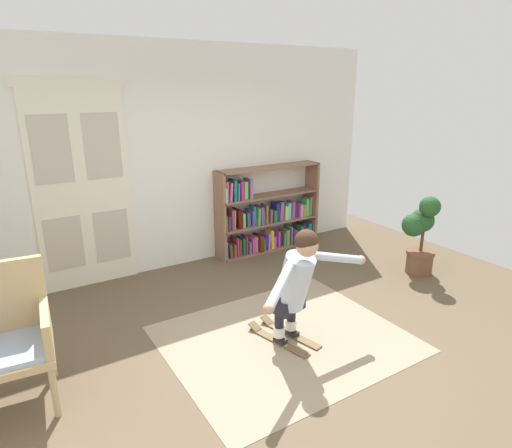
# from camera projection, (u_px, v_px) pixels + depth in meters

# --- Properties ---
(ground_plane) EXTENTS (7.20, 7.20, 0.00)m
(ground_plane) POSITION_uv_depth(u_px,v_px,m) (297.00, 353.00, 4.02)
(ground_plane) COLOR brown
(back_wall) EXTENTS (6.00, 0.10, 2.90)m
(back_wall) POSITION_uv_depth(u_px,v_px,m) (180.00, 159.00, 5.68)
(back_wall) COLOR silver
(back_wall) RESTS_ON ground
(double_door) EXTENTS (1.22, 0.05, 2.45)m
(double_door) POSITION_uv_depth(u_px,v_px,m) (82.00, 187.00, 5.07)
(double_door) COLOR silver
(double_door) RESTS_ON ground
(rug) EXTENTS (2.24, 1.89, 0.01)m
(rug) POSITION_uv_depth(u_px,v_px,m) (285.00, 339.00, 4.24)
(rug) COLOR gray
(rug) RESTS_ON ground
(bookshelf) EXTENTS (1.65, 0.30, 1.26)m
(bookshelf) POSITION_uv_depth(u_px,v_px,m) (266.00, 217.00, 6.41)
(bookshelf) COLOR #846048
(bookshelf) RESTS_ON ground
(wicker_chair) EXTENTS (0.65, 0.65, 1.10)m
(wicker_chair) POSITION_uv_depth(u_px,v_px,m) (7.00, 334.00, 3.26)
(wicker_chair) COLOR tan
(wicker_chair) RESTS_ON ground
(potted_plant) EXTENTS (0.42, 0.44, 1.06)m
(potted_plant) POSITION_uv_depth(u_px,v_px,m) (420.00, 234.00, 5.59)
(potted_plant) COLOR brown
(potted_plant) RESTS_ON ground
(skis_pair) EXTENTS (0.44, 0.77, 0.07)m
(skis_pair) POSITION_uv_depth(u_px,v_px,m) (283.00, 336.00, 4.25)
(skis_pair) COLOR brown
(skis_pair) RESTS_ON rug
(person_skier) EXTENTS (1.41, 0.72, 1.10)m
(person_skier) POSITION_uv_depth(u_px,v_px,m) (297.00, 280.00, 3.95)
(person_skier) COLOR white
(person_skier) RESTS_ON skis_pair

